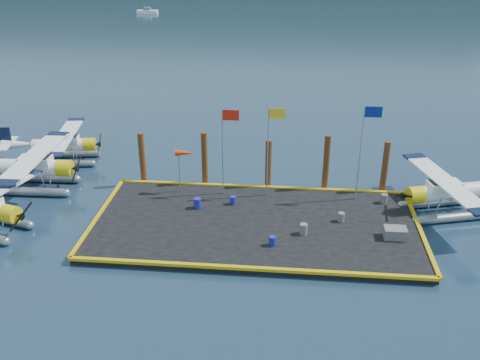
% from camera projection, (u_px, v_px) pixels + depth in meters
% --- Properties ---
extents(ground, '(4000.00, 4000.00, 0.00)m').
position_uv_depth(ground, '(255.00, 228.00, 33.39)').
color(ground, '#172B45').
rests_on(ground, ground).
extents(dock, '(20.00, 10.00, 0.40)m').
position_uv_depth(dock, '(255.00, 225.00, 33.30)').
color(dock, black).
rests_on(dock, ground).
extents(dock_bumpers, '(20.25, 10.25, 0.18)m').
position_uv_depth(dock_bumpers, '(256.00, 221.00, 33.18)').
color(dock_bumpers, gold).
rests_on(dock_bumpers, dock).
extents(seaplane_b, '(8.78, 9.67, 3.45)m').
position_uv_depth(seaplane_b, '(31.00, 169.00, 37.78)').
color(seaplane_b, gray).
rests_on(seaplane_b, ground).
extents(seaplane_c, '(7.85, 8.60, 3.04)m').
position_uv_depth(seaplane_c, '(62.00, 147.00, 42.17)').
color(seaplane_c, gray).
rests_on(seaplane_c, ground).
extents(seaplane_d, '(8.46, 9.10, 3.24)m').
position_uv_depth(seaplane_d, '(448.00, 194.00, 34.45)').
color(seaplane_d, gray).
rests_on(seaplane_d, ground).
extents(drum_0, '(0.49, 0.49, 0.69)m').
position_uv_depth(drum_0, '(197.00, 203.00, 34.75)').
color(drum_0, navy).
rests_on(drum_0, dock).
extents(drum_1, '(0.47, 0.47, 0.67)m').
position_uv_depth(drum_1, '(304.00, 229.00, 31.81)').
color(drum_1, '#5E5E63').
rests_on(drum_1, dock).
extents(drum_2, '(0.42, 0.42, 0.59)m').
position_uv_depth(drum_2, '(341.00, 217.00, 33.20)').
color(drum_2, '#5E5E63').
rests_on(drum_2, dock).
extents(drum_3, '(0.41, 0.41, 0.57)m').
position_uv_depth(drum_3, '(273.00, 241.00, 30.68)').
color(drum_3, navy).
rests_on(drum_3, dock).
extents(drum_4, '(0.44, 0.44, 0.62)m').
position_uv_depth(drum_4, '(384.00, 199.00, 35.44)').
color(drum_4, '#5E5E63').
rests_on(drum_4, dock).
extents(drum_5, '(0.40, 0.40, 0.56)m').
position_uv_depth(drum_5, '(233.00, 200.00, 35.28)').
color(drum_5, navy).
rests_on(drum_5, dock).
extents(crate, '(1.31, 0.87, 0.66)m').
position_uv_depth(crate, '(395.00, 233.00, 31.41)').
color(crate, '#5E5E63').
rests_on(crate, dock).
extents(flagpole_red, '(1.14, 0.08, 6.00)m').
position_uv_depth(flagpole_red, '(226.00, 139.00, 35.13)').
color(flagpole_red, '#97979F').
rests_on(flagpole_red, dock).
extents(flagpole_yellow, '(1.14, 0.08, 6.20)m').
position_uv_depth(flagpole_yellow, '(271.00, 139.00, 34.82)').
color(flagpole_yellow, '#97979F').
rests_on(flagpole_yellow, dock).
extents(flagpole_blue, '(1.14, 0.08, 6.50)m').
position_uv_depth(flagpole_blue, '(365.00, 140.00, 34.22)').
color(flagpole_blue, '#97979F').
rests_on(flagpole_blue, dock).
extents(windsock, '(1.40, 0.44, 3.12)m').
position_uv_depth(windsock, '(185.00, 154.00, 35.86)').
color(windsock, '#97979F').
rests_on(windsock, dock).
extents(piling_0, '(0.44, 0.44, 4.00)m').
position_uv_depth(piling_0, '(142.00, 160.00, 38.13)').
color(piling_0, '#422113').
rests_on(piling_0, ground).
extents(piling_1, '(0.44, 0.44, 4.20)m').
position_uv_depth(piling_1, '(205.00, 161.00, 37.69)').
color(piling_1, '#422113').
rests_on(piling_1, ground).
extents(piling_2, '(0.44, 0.44, 3.80)m').
position_uv_depth(piling_2, '(268.00, 166.00, 37.39)').
color(piling_2, '#422113').
rests_on(piling_2, ground).
extents(piling_3, '(0.44, 0.44, 4.30)m').
position_uv_depth(piling_3, '(326.00, 165.00, 36.94)').
color(piling_3, '#422113').
rests_on(piling_3, ground).
extents(piling_4, '(0.44, 0.44, 4.00)m').
position_uv_depth(piling_4, '(385.00, 169.00, 36.65)').
color(piling_4, '#422113').
rests_on(piling_4, ground).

